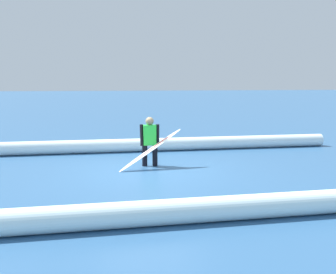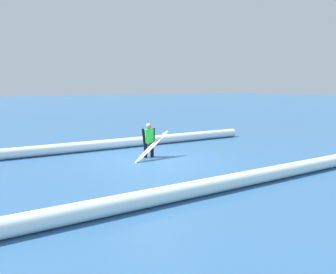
# 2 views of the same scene
# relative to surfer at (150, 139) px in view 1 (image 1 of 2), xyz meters

# --- Properties ---
(ground_plane) EXTENTS (194.11, 194.11, 0.00)m
(ground_plane) POSITION_rel_surfer_xyz_m (0.14, 0.70, -0.73)
(ground_plane) COLOR #2D5885
(surfer) EXTENTS (0.52, 0.23, 1.33)m
(surfer) POSITION_rel_surfer_xyz_m (0.00, 0.00, 0.00)
(surfer) COLOR black
(surfer) RESTS_ON ground_plane
(surfboard) EXTENTS (1.82, 0.80, 1.03)m
(surfboard) POSITION_rel_surfer_xyz_m (0.02, 0.33, -0.24)
(surfboard) COLOR white
(surfboard) RESTS_ON ground_plane
(wave_crest_foreground) EXTENTS (14.45, 0.50, 0.43)m
(wave_crest_foreground) POSITION_rel_surfer_xyz_m (0.71, -2.40, -0.52)
(wave_crest_foreground) COLOR white
(wave_crest_foreground) RESTS_ON ground_plane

